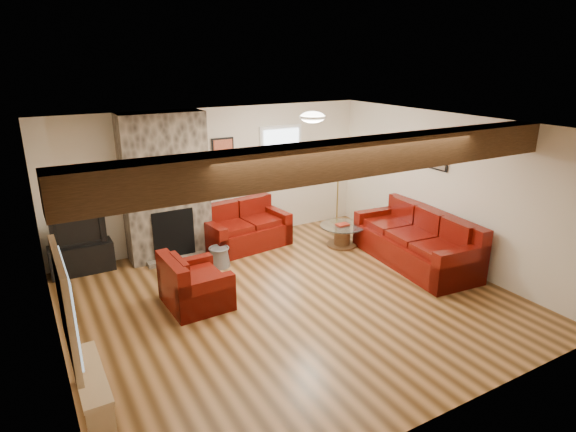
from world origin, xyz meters
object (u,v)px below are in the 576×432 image
Objects in this scene: television at (78,231)px; floor_lamp at (339,161)px; coffee_table at (342,236)px; loveseat at (245,225)px; sofa_three at (415,238)px; tv_cabinet at (82,258)px; armchair_red at (196,280)px.

floor_lamp is at bearing -0.38° from television.
floor_lamp is (0.69, 1.14, 1.13)m from coffee_table.
loveseat is 1.87× the size of television.
floor_lamp is (0.10, 2.38, 0.88)m from sofa_three.
coffee_table is 4.52m from television.
television reaches higher than tv_cabinet.
tv_cabinet is at bearing 179.62° from floor_lamp.
sofa_three is 2.50× the size of armchair_red.
floor_lamp reaches higher than armchair_red.
armchair_red is at bearing -91.86° from sofa_three.
floor_lamp is at bearing 58.72° from coffee_table.
sofa_three reaches higher than loveseat.
tv_cabinet is (-1.24, 1.95, -0.13)m from armchair_red.
armchair_red is at bearing -153.18° from floor_lamp.
armchair_red is 1.12× the size of coffee_table.
loveseat is 1.86× the size of coffee_table.
television is at bearing 0.00° from tv_cabinet.
television is (-2.77, 0.30, 0.31)m from loveseat.
floor_lamp reaches higher than television.
tv_cabinet is at bearing 30.54° from armchair_red.
sofa_three is at bearing -64.34° from coffee_table.
loveseat is at bearing -173.25° from floor_lamp.
floor_lamp is (5.03, -0.03, 0.61)m from television.
armchair_red is 1.13× the size of television.
floor_lamp is at bearing -0.22° from loveseat.
coffee_table is at bearing -36.11° from loveseat.
floor_lamp reaches higher than tv_cabinet.
coffee_table is (1.56, -0.87, -0.21)m from loveseat.
loveseat is 2.81m from television.
coffee_table is at bearing -77.92° from armchair_red.
sofa_three is 2.80× the size of coffee_table.
television is 5.06m from floor_lamp.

